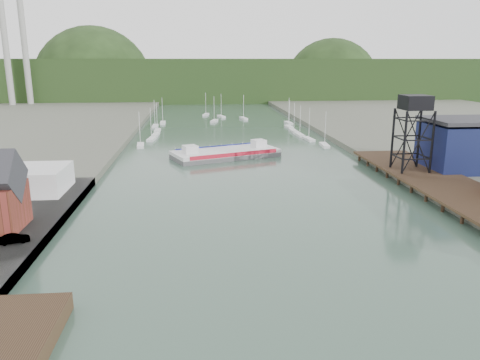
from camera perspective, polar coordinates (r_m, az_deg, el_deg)
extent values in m
plane|color=#2E483D|center=(45.77, 9.66, -19.25)|extent=(600.00, 600.00, 0.00)
cube|color=black|center=(97.41, 24.17, -0.73)|extent=(14.00, 70.00, 0.50)
cylinder|color=black|center=(94.90, 20.95, -1.48)|extent=(0.60, 0.60, 2.20)
cylinder|color=black|center=(100.75, 27.08, -1.23)|extent=(0.60, 0.60, 2.20)
cube|color=silver|center=(95.25, -25.65, 0.00)|extent=(18.00, 12.00, 4.50)
cylinder|color=black|center=(102.47, 19.42, 4.29)|extent=(0.50, 0.50, 13.00)
cylinder|color=black|center=(105.12, 22.40, 4.25)|extent=(0.50, 0.50, 13.00)
cylinder|color=black|center=(107.87, 18.11, 4.86)|extent=(0.50, 0.50, 13.00)
cylinder|color=black|center=(110.39, 20.98, 4.82)|extent=(0.50, 0.50, 13.00)
cube|color=black|center=(105.47, 20.61, 8.85)|extent=(5.50, 5.50, 3.00)
cube|color=#0C1738|center=(115.66, 26.46, 3.63)|extent=(20.00, 14.00, 10.00)
cube|color=#2D2D33|center=(114.86, 26.79, 6.52)|extent=(20.50, 14.50, 0.80)
cube|color=silver|center=(143.72, -12.03, 4.13)|extent=(2.67, 7.65, 0.90)
cube|color=silver|center=(154.66, -10.73, 4.91)|extent=(2.81, 7.67, 0.90)
cube|color=silver|center=(163.34, -10.26, 5.42)|extent=(2.35, 7.59, 0.90)
cube|color=silver|center=(173.12, -10.02, 5.93)|extent=(2.01, 7.50, 0.90)
cube|color=silver|center=(185.35, -10.30, 6.47)|extent=(2.00, 7.50, 0.90)
cube|color=silver|center=(194.89, -9.38, 6.89)|extent=(2.16, 7.54, 0.90)
cube|color=silver|center=(143.16, 10.26, 4.18)|extent=(2.53, 7.62, 0.90)
cube|color=silver|center=(153.57, 8.37, 4.94)|extent=(2.76, 7.67, 0.90)
cube|color=silver|center=(161.79, 7.30, 5.45)|extent=(2.22, 7.56, 0.90)
cube|color=silver|center=(170.44, 6.58, 5.93)|extent=(2.18, 7.54, 0.90)
cube|color=silver|center=(181.27, 5.99, 6.45)|extent=(2.46, 7.61, 0.90)
cube|color=silver|center=(192.97, 5.93, 6.93)|extent=(2.48, 7.61, 0.90)
cube|color=silver|center=(198.37, -3.16, 7.19)|extent=(3.78, 7.76, 0.90)
cube|color=silver|center=(207.21, 0.43, 7.52)|extent=(3.31, 7.74, 0.90)
cube|color=silver|center=(214.41, -2.30, 7.74)|extent=(3.76, 7.76, 0.90)
cube|color=silver|center=(222.10, -4.18, 7.94)|extent=(3.40, 7.74, 0.90)
cylinder|color=#9B9B96|center=(284.58, -26.62, 13.91)|extent=(3.20, 3.20, 60.00)
cylinder|color=#9B9B96|center=(286.62, -24.72, 14.10)|extent=(3.20, 3.20, 60.00)
cube|color=black|center=(337.09, -3.61, 12.14)|extent=(500.00, 120.00, 28.00)
sphere|color=black|center=(344.14, -17.29, 10.91)|extent=(80.00, 80.00, 80.00)
sphere|color=black|center=(361.50, 11.03, 11.10)|extent=(70.00, 70.00, 70.00)
cube|color=#515154|center=(125.08, -1.76, 3.03)|extent=(30.05, 20.49, 1.12)
cube|color=silver|center=(124.89, -1.76, 3.49)|extent=(30.05, 20.49, 0.89)
cube|color=red|center=(119.84, -0.63, 3.14)|extent=(22.96, 9.03, 1.00)
cube|color=navy|center=(129.90, -2.81, 4.00)|extent=(22.96, 9.03, 1.00)
cube|color=silver|center=(120.85, -6.10, 3.69)|extent=(4.33, 4.33, 2.23)
cube|color=silver|center=(129.10, 2.30, 4.45)|extent=(4.33, 4.33, 2.23)
imported|color=#999999|center=(69.32, -25.84, -6.46)|extent=(4.06, 2.48, 1.26)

